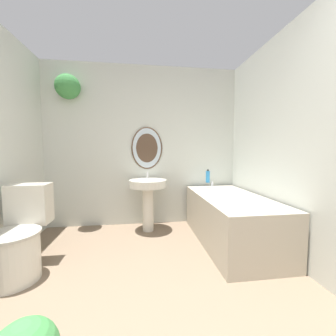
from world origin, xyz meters
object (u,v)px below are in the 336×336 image
object	(u,v)px
pedestal_sink	(148,193)
shampoo_bottle	(208,176)
bathtub	(231,218)
toilet	(18,239)

from	to	relation	value
pedestal_sink	shampoo_bottle	size ratio (longest dim) A/B	4.19
bathtub	shampoo_bottle	bearing A→B (deg)	98.38
pedestal_sink	shampoo_bottle	bearing A→B (deg)	6.16
pedestal_sink	shampoo_bottle	distance (m)	0.93
pedestal_sink	bathtub	size ratio (longest dim) A/B	0.54
toilet	shampoo_bottle	distance (m)	2.36
bathtub	toilet	bearing A→B (deg)	-169.81
bathtub	shampoo_bottle	xyz separation A→B (m)	(-0.09, 0.61, 0.44)
toilet	shampoo_bottle	bearing A→B (deg)	25.61
toilet	shampoo_bottle	xyz separation A→B (m)	(2.10, 1.01, 0.42)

